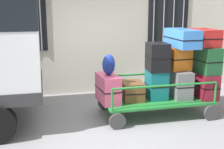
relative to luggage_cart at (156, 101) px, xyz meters
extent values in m
plane|color=gray|center=(-1.07, -0.28, -0.33)|extent=(40.00, 40.00, 0.00)
cube|color=beige|center=(-1.07, 2.21, 2.17)|extent=(12.00, 0.30, 5.00)
cube|color=black|center=(-2.87, 2.04, 1.67)|extent=(1.20, 0.04, 1.50)
cylinder|color=gray|center=(-3.32, 2.00, 1.67)|extent=(0.03, 0.03, 1.50)
cylinder|color=gray|center=(-3.02, 2.00, 1.67)|extent=(0.03, 0.03, 1.50)
cylinder|color=gray|center=(-2.72, 2.00, 1.67)|extent=(0.03, 0.03, 1.50)
cylinder|color=gray|center=(-2.42, 2.00, 1.67)|extent=(0.03, 0.03, 1.50)
cube|color=black|center=(1.13, 2.04, 1.67)|extent=(1.20, 0.04, 1.50)
cylinder|color=gray|center=(0.68, 2.00, 1.67)|extent=(0.03, 0.03, 1.50)
cylinder|color=gray|center=(0.98, 2.00, 1.67)|extent=(0.03, 0.03, 1.50)
cylinder|color=gray|center=(1.28, 2.00, 1.67)|extent=(0.03, 0.03, 1.50)
cylinder|color=gray|center=(1.58, 2.00, 1.67)|extent=(0.03, 0.03, 1.50)
cube|color=#1E722D|center=(0.00, 0.00, 0.03)|extent=(2.36, 1.17, 0.05)
cylinder|color=#383838|center=(1.04, -0.61, -0.16)|extent=(0.34, 0.06, 0.34)
cylinder|color=#383838|center=(1.04, 0.61, -0.16)|extent=(0.34, 0.06, 0.34)
cylinder|color=#383838|center=(-1.04, -0.61, -0.16)|extent=(0.34, 0.06, 0.34)
cylinder|color=#383838|center=(-1.04, 0.61, -0.16)|extent=(0.34, 0.06, 0.34)
cylinder|color=#1E722D|center=(1.14, -0.55, 0.28)|extent=(0.04, 0.04, 0.44)
cylinder|color=#1E722D|center=(1.14, 0.55, 0.28)|extent=(0.04, 0.04, 0.44)
cylinder|color=#1E722D|center=(-1.14, -0.55, 0.28)|extent=(0.04, 0.04, 0.44)
cylinder|color=#1E722D|center=(-1.14, 0.55, 0.28)|extent=(0.04, 0.04, 0.44)
cylinder|color=#1E722D|center=(0.00, -0.55, 0.49)|extent=(2.28, 0.04, 0.04)
cylinder|color=#1E722D|center=(0.00, 0.55, 0.49)|extent=(2.28, 0.04, 0.04)
cube|color=#CC4C72|center=(-1.10, 0.00, 0.35)|extent=(0.43, 0.78, 0.59)
cube|color=black|center=(-1.10, 0.00, 0.35)|extent=(0.44, 0.79, 0.02)
cube|color=black|center=(-1.10, 0.00, 0.65)|extent=(0.13, 0.04, 0.02)
cube|color=brown|center=(-0.55, 0.02, 0.26)|extent=(0.47, 0.58, 0.40)
cube|color=black|center=(-0.55, 0.02, 0.26)|extent=(0.48, 0.59, 0.02)
cube|color=black|center=(-0.55, 0.02, 0.46)|extent=(0.16, 0.04, 0.02)
cube|color=#0F5960|center=(0.00, -0.01, 0.37)|extent=(0.42, 0.50, 0.63)
cube|color=black|center=(0.00, -0.01, 0.37)|extent=(0.43, 0.51, 0.02)
cube|color=black|center=(0.00, -0.01, 0.68)|extent=(0.14, 0.04, 0.02)
cube|color=black|center=(0.00, -0.02, 1.00)|extent=(0.46, 0.55, 0.60)
cube|color=black|center=(0.00, -0.02, 1.00)|extent=(0.47, 0.56, 0.02)
cube|color=black|center=(0.00, -0.02, 1.30)|extent=(0.15, 0.04, 0.02)
cube|color=slate|center=(0.55, 0.00, 0.36)|extent=(0.41, 0.74, 0.61)
cube|color=black|center=(0.55, 0.00, 0.36)|extent=(0.42, 0.75, 0.02)
cube|color=black|center=(0.55, 0.00, 0.66)|extent=(0.14, 0.03, 0.02)
cube|color=orange|center=(0.55, 0.00, 0.93)|extent=(0.49, 0.31, 0.52)
cube|color=black|center=(0.55, 0.00, 0.93)|extent=(0.50, 0.32, 0.02)
cube|color=black|center=(0.55, 0.00, 1.19)|extent=(0.16, 0.04, 0.02)
cube|color=#3372C6|center=(0.55, -0.04, 1.39)|extent=(0.45, 0.97, 0.39)
cube|color=black|center=(0.55, -0.04, 1.39)|extent=(0.46, 0.98, 0.02)
cube|color=black|center=(0.55, -0.04, 1.58)|extent=(0.16, 0.03, 0.02)
cube|color=maroon|center=(1.10, -0.01, 0.34)|extent=(0.38, 1.04, 0.56)
cube|color=black|center=(1.10, -0.01, 0.34)|extent=(0.39, 1.05, 0.02)
cube|color=black|center=(1.10, -0.01, 0.61)|extent=(0.13, 0.03, 0.02)
cube|color=#194C28|center=(1.10, 0.03, 0.91)|extent=(0.42, 1.06, 0.58)
cube|color=black|center=(1.10, 0.03, 0.91)|extent=(0.43, 1.07, 0.02)
cube|color=black|center=(1.10, 0.03, 1.19)|extent=(0.13, 0.03, 0.02)
cube|color=#B21E1E|center=(1.10, -0.01, 1.39)|extent=(0.46, 0.76, 0.37)
cube|color=black|center=(1.10, -0.01, 1.39)|extent=(0.47, 0.77, 0.02)
cube|color=black|center=(1.10, -0.01, 1.57)|extent=(0.16, 0.03, 0.02)
ellipsoid|color=navy|center=(-1.09, -0.03, 0.88)|extent=(0.27, 0.19, 0.44)
cube|color=navy|center=(-1.09, -0.12, 0.83)|extent=(0.14, 0.06, 0.15)
camera|label=1|loc=(-2.43, -5.97, 2.10)|focal=47.67mm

